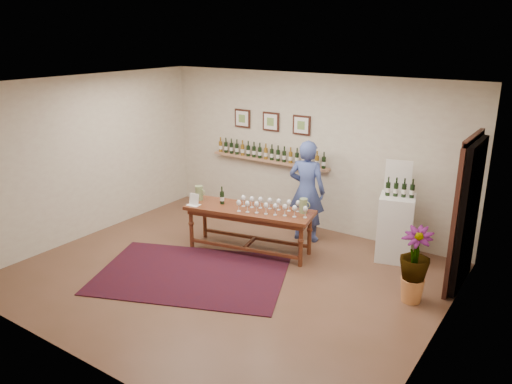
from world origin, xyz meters
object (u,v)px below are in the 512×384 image
Objects in this scene: tasting_table at (249,215)px; potted_plant at (414,265)px; display_pedestal at (395,228)px; person at (307,191)px.

potted_plant is (2.74, -0.11, -0.10)m from tasting_table.
tasting_table is 2.08× the size of display_pedestal.
display_pedestal is at bearing 174.44° from person.
potted_plant is at bearing -14.29° from tasting_table.
tasting_table is 1.24× the size of person.
display_pedestal is (2.07, 1.05, -0.11)m from tasting_table.
potted_plant is at bearing 145.13° from person.
tasting_table is at bearing -153.18° from display_pedestal.
tasting_table is 2.39× the size of potted_plant.
display_pedestal is 0.60× the size of person.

